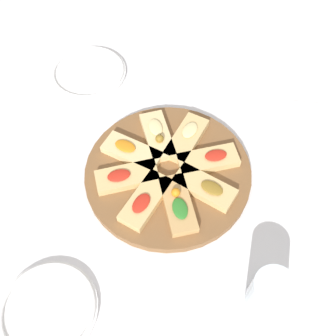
# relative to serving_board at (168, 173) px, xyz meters

# --- Properties ---
(ground_plane) EXTENTS (3.00, 3.00, 0.00)m
(ground_plane) POSITION_rel_serving_board_xyz_m (0.00, 0.00, -0.01)
(ground_plane) COLOR white
(serving_board) EXTENTS (0.38, 0.38, 0.02)m
(serving_board) POSITION_rel_serving_board_xyz_m (0.00, 0.00, 0.00)
(serving_board) COLOR brown
(serving_board) RESTS_ON ground_plane
(focaccia_slice_0) EXTENTS (0.14, 0.07, 0.03)m
(focaccia_slice_0) POSITION_rel_serving_board_xyz_m (0.10, -0.01, 0.02)
(focaccia_slice_0) COLOR #DBB775
(focaccia_slice_0) RESTS_ON serving_board
(focaccia_slice_1) EXTENTS (0.14, 0.13, 0.04)m
(focaccia_slice_1) POSITION_rel_serving_board_xyz_m (0.07, 0.06, 0.02)
(focaccia_slice_1) COLOR #E5C689
(focaccia_slice_1) RESTS_ON serving_board
(focaccia_slice_2) EXTENTS (0.07, 0.14, 0.03)m
(focaccia_slice_2) POSITION_rel_serving_board_xyz_m (0.01, 0.10, 0.02)
(focaccia_slice_2) COLOR #E5C689
(focaccia_slice_2) RESTS_ON serving_board
(focaccia_slice_3) EXTENTS (0.13, 0.14, 0.03)m
(focaccia_slice_3) POSITION_rel_serving_board_xyz_m (-0.06, 0.08, 0.02)
(focaccia_slice_3) COLOR #DBB775
(focaccia_slice_3) RESTS_ON serving_board
(focaccia_slice_4) EXTENTS (0.14, 0.07, 0.03)m
(focaccia_slice_4) POSITION_rel_serving_board_xyz_m (-0.10, 0.01, 0.02)
(focaccia_slice_4) COLOR #DBB775
(focaccia_slice_4) RESTS_ON serving_board
(focaccia_slice_5) EXTENTS (0.15, 0.13, 0.04)m
(focaccia_slice_5) POSITION_rel_serving_board_xyz_m (-0.08, -0.06, 0.02)
(focaccia_slice_5) COLOR tan
(focaccia_slice_5) RESTS_ON serving_board
(focaccia_slice_6) EXTENTS (0.08, 0.15, 0.03)m
(focaccia_slice_6) POSITION_rel_serving_board_xyz_m (-0.01, -0.09, 0.02)
(focaccia_slice_6) COLOR #DBB775
(focaccia_slice_6) RESTS_ON serving_board
(focaccia_slice_7) EXTENTS (0.13, 0.15, 0.03)m
(focaccia_slice_7) POSITION_rel_serving_board_xyz_m (0.06, -0.08, 0.02)
(focaccia_slice_7) COLOR #DBB775
(focaccia_slice_7) RESTS_ON serving_board
(plate_left) EXTENTS (0.19, 0.19, 0.02)m
(plate_left) POSITION_rel_serving_board_xyz_m (-0.37, 0.09, -0.00)
(plate_left) COLOR white
(plate_left) RESTS_ON ground_plane
(plate_right) EXTENTS (0.21, 0.21, 0.02)m
(plate_right) POSITION_rel_serving_board_xyz_m (0.22, 0.33, -0.00)
(plate_right) COLOR white
(plate_right) RESTS_ON ground_plane
(water_glass) EXTENTS (0.08, 0.08, 0.09)m
(water_glass) POSITION_rel_serving_board_xyz_m (-0.19, -0.29, 0.04)
(water_glass) COLOR silver
(water_glass) RESTS_ON ground_plane
(napkin_stack) EXTENTS (0.16, 0.15, 0.00)m
(napkin_stack) POSITION_rel_serving_board_xyz_m (0.28, -0.26, -0.01)
(napkin_stack) COLOR white
(napkin_stack) RESTS_ON ground_plane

